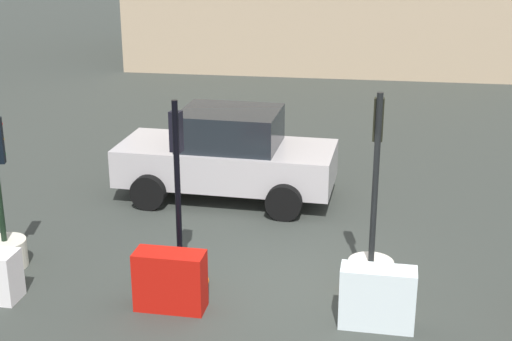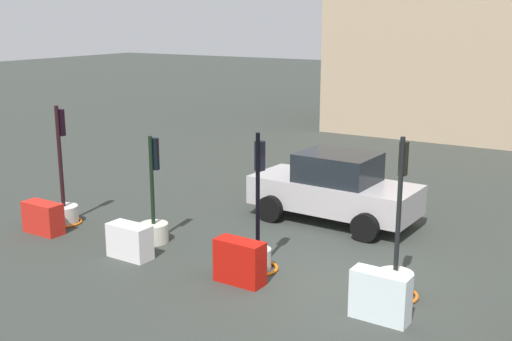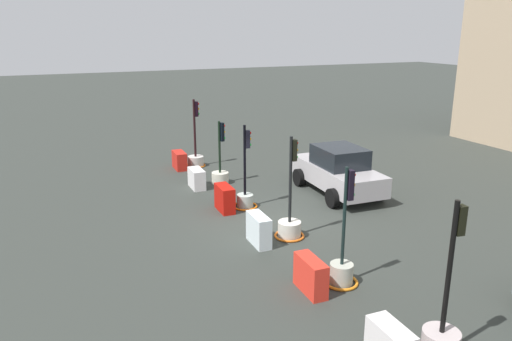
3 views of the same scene
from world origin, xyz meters
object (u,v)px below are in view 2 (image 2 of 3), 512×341
object	(u,v)px
construction_barrier_0	(43,218)
construction_barrier_3	(380,296)
traffic_light_2	(258,247)
construction_barrier_1	(130,241)
car_silver_hatchback	(335,188)
traffic_light_3	(395,276)
traffic_light_0	(64,205)
construction_barrier_2	(240,262)
traffic_light_1	(154,223)

from	to	relation	value
construction_barrier_0	construction_barrier_3	xyz separation A→B (m)	(8.67, -0.08, 0.06)
construction_barrier_3	traffic_light_2	bearing A→B (deg)	164.26
construction_barrier_1	car_silver_hatchback	world-z (taller)	car_silver_hatchback
traffic_light_3	traffic_light_0	bearing A→B (deg)	-178.82
construction_barrier_2	construction_barrier_3	xyz separation A→B (m)	(2.95, -0.06, 0.00)
construction_barrier_2	traffic_light_3	bearing A→B (deg)	19.19
traffic_light_2	construction_barrier_2	xyz separation A→B (m)	(0.05, -0.78, -0.05)
construction_barrier_0	construction_barrier_3	world-z (taller)	construction_barrier_3
traffic_light_0	traffic_light_2	world-z (taller)	traffic_light_0
construction_barrier_0	construction_barrier_1	size ratio (longest dim) A/B	1.04
construction_barrier_0	construction_barrier_2	bearing A→B (deg)	-0.16
car_silver_hatchback	traffic_light_2	bearing A→B (deg)	-90.44
construction_barrier_2	construction_barrier_3	bearing A→B (deg)	-1.24
construction_barrier_1	car_silver_hatchback	size ratio (longest dim) A/B	0.23
car_silver_hatchback	construction_barrier_2	bearing A→B (deg)	-89.74
traffic_light_3	construction_barrier_1	world-z (taller)	traffic_light_3
construction_barrier_3	car_silver_hatchback	size ratio (longest dim) A/B	0.24
traffic_light_0	traffic_light_2	xyz separation A→B (m)	(5.82, -0.03, 0.01)
construction_barrier_1	traffic_light_3	bearing A→B (deg)	11.13
traffic_light_0	construction_barrier_0	xyz separation A→B (m)	(0.15, -0.80, -0.09)
traffic_light_3	construction_barrier_2	bearing A→B (deg)	-160.81
construction_barrier_1	car_silver_hatchback	xyz separation A→B (m)	(2.77, 4.67, 0.50)
traffic_light_1	traffic_light_2	xyz separation A→B (m)	(2.95, -0.16, 0.02)
traffic_light_2	construction_barrier_0	world-z (taller)	traffic_light_2
construction_barrier_1	construction_barrier_3	world-z (taller)	construction_barrier_3
traffic_light_1	traffic_light_2	world-z (taller)	traffic_light_2
traffic_light_2	traffic_light_3	size ratio (longest dim) A/B	0.95
traffic_light_2	construction_barrier_3	xyz separation A→B (m)	(3.00, -0.84, -0.04)
traffic_light_2	traffic_light_3	xyz separation A→B (m)	(2.90, 0.21, -0.08)
construction_barrier_1	construction_barrier_3	size ratio (longest dim) A/B	0.98
traffic_light_3	construction_barrier_1	bearing A→B (deg)	-168.87
traffic_light_1	construction_barrier_3	size ratio (longest dim) A/B	2.43
traffic_light_1	construction_barrier_3	bearing A→B (deg)	-9.57
construction_barrier_2	car_silver_hatchback	bearing A→B (deg)	90.26
traffic_light_2	traffic_light_3	bearing A→B (deg)	4.17
traffic_light_2	construction_barrier_2	world-z (taller)	traffic_light_2
construction_barrier_0	car_silver_hatchback	bearing A→B (deg)	38.51
construction_barrier_3	construction_barrier_0	bearing A→B (deg)	179.48
traffic_light_3	construction_barrier_0	xyz separation A→B (m)	(-8.57, -0.98, -0.02)
traffic_light_2	construction_barrier_3	distance (m)	3.11
traffic_light_2	car_silver_hatchback	world-z (taller)	traffic_light_2
traffic_light_0	construction_barrier_3	size ratio (longest dim) A/B	2.91
traffic_light_3	construction_barrier_0	bearing A→B (deg)	-173.50
construction_barrier_1	car_silver_hatchback	bearing A→B (deg)	59.34
construction_barrier_1	construction_barrier_3	xyz separation A→B (m)	(5.74, 0.05, 0.06)
construction_barrier_2	car_silver_hatchback	size ratio (longest dim) A/B	0.24
traffic_light_0	traffic_light_1	distance (m)	2.88
traffic_light_0	construction_barrier_1	bearing A→B (deg)	-16.81
traffic_light_2	construction_barrier_1	bearing A→B (deg)	-161.85
traffic_light_0	construction_barrier_3	xyz separation A→B (m)	(8.82, -0.88, -0.03)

